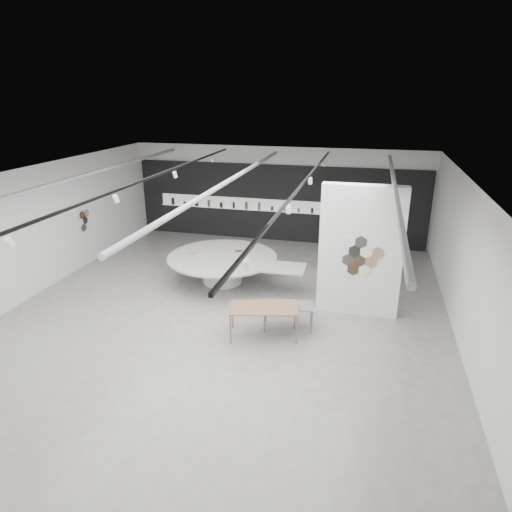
% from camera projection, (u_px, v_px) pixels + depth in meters
% --- Properties ---
extents(room, '(12.02, 14.02, 3.82)m').
position_uv_depth(room, '(221.00, 243.00, 12.02)').
color(room, '#999590').
rests_on(room, ground).
extents(back_wall_display, '(11.80, 0.27, 3.10)m').
position_uv_depth(back_wall_display, '(275.00, 203.00, 18.51)').
color(back_wall_display, black).
rests_on(back_wall_display, ground).
extents(partition_column, '(2.20, 0.38, 3.60)m').
position_uv_depth(partition_column, '(360.00, 251.00, 12.19)').
color(partition_column, white).
rests_on(partition_column, ground).
extents(display_island, '(4.51, 3.55, 0.89)m').
position_uv_depth(display_island, '(225.00, 265.00, 14.60)').
color(display_island, white).
rests_on(display_island, ground).
extents(sample_table_wood, '(1.84, 1.21, 0.79)m').
position_uv_depth(sample_table_wood, '(264.00, 310.00, 11.31)').
color(sample_table_wood, '#855E44').
rests_on(sample_table_wood, ground).
extents(sample_table_stone, '(1.36, 0.83, 0.65)m').
position_uv_depth(sample_table_stone, '(289.00, 307.00, 11.76)').
color(sample_table_stone, gray).
rests_on(sample_table_stone, ground).
extents(kitchen_counter, '(1.71, 0.85, 1.29)m').
position_uv_depth(kitchen_counter, '(366.00, 238.00, 17.65)').
color(kitchen_counter, white).
rests_on(kitchen_counter, ground).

